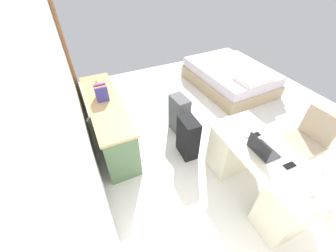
% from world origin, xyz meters
% --- Properties ---
extents(ground_plane, '(5.68, 5.68, 0.00)m').
position_xyz_m(ground_plane, '(0.00, 0.00, 0.00)').
color(ground_plane, silver).
extents(wall_back, '(4.68, 0.10, 2.64)m').
position_xyz_m(wall_back, '(0.00, 2.03, 1.32)').
color(wall_back, white).
rests_on(wall_back, ground_plane).
extents(door_wooden, '(0.88, 0.05, 2.04)m').
position_xyz_m(door_wooden, '(1.79, 1.95, 1.02)').
color(door_wooden, brown).
rests_on(door_wooden, ground_plane).
extents(desk, '(1.45, 0.68, 0.76)m').
position_xyz_m(desk, '(-1.21, 0.19, 0.39)').
color(desk, beige).
rests_on(desk, ground_plane).
extents(office_chair, '(0.52, 0.52, 0.94)m').
position_xyz_m(office_chair, '(-1.13, -0.68, 0.42)').
color(office_chair, black).
rests_on(office_chair, ground_plane).
extents(credenza, '(1.80, 0.48, 0.79)m').
position_xyz_m(credenza, '(0.53, 1.65, 0.40)').
color(credenza, '#4C6B47').
rests_on(credenza, ground_plane).
extents(bed, '(1.95, 1.47, 0.58)m').
position_xyz_m(bed, '(1.17, -1.22, 0.24)').
color(bed, tan).
rests_on(bed, ground_plane).
extents(suitcase_black, '(0.37, 0.23, 0.67)m').
position_xyz_m(suitcase_black, '(-0.25, 0.65, 0.33)').
color(suitcase_black, black).
rests_on(suitcase_black, ground_plane).
extents(suitcase_spare_grey, '(0.38, 0.25, 0.68)m').
position_xyz_m(suitcase_spare_grey, '(0.30, 0.52, 0.34)').
color(suitcase_spare_grey, '#4C4C51').
rests_on(suitcase_spare_grey, ground_plane).
extents(laptop, '(0.31, 0.23, 0.21)m').
position_xyz_m(laptop, '(-1.17, 0.26, 0.80)').
color(laptop, '#333338').
rests_on(laptop, desk).
extents(computer_mouse, '(0.06, 0.10, 0.03)m').
position_xyz_m(computer_mouse, '(-0.91, 0.22, 0.77)').
color(computer_mouse, white).
rests_on(computer_mouse, desk).
extents(cell_phone_near_laptop, '(0.07, 0.14, 0.01)m').
position_xyz_m(cell_phone_near_laptop, '(-1.45, 0.12, 0.76)').
color(cell_phone_near_laptop, black).
rests_on(cell_phone_near_laptop, desk).
extents(cell_phone_by_mouse, '(0.07, 0.14, 0.01)m').
position_xyz_m(cell_phone_by_mouse, '(-0.94, 0.12, 0.76)').
color(cell_phone_by_mouse, black).
rests_on(cell_phone_by_mouse, desk).
extents(desk_lamp, '(0.16, 0.11, 0.34)m').
position_xyz_m(desk_lamp, '(-1.72, 0.20, 1.01)').
color(desk_lamp, silver).
rests_on(desk_lamp, desk).
extents(book_row, '(0.19, 0.17, 0.23)m').
position_xyz_m(book_row, '(0.61, 1.65, 0.90)').
color(book_row, navy).
rests_on(book_row, credenza).
extents(figurine_small, '(0.08, 0.08, 0.11)m').
position_xyz_m(figurine_small, '(1.04, 1.65, 0.84)').
color(figurine_small, gold).
rests_on(figurine_small, credenza).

